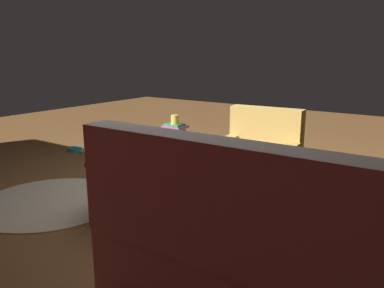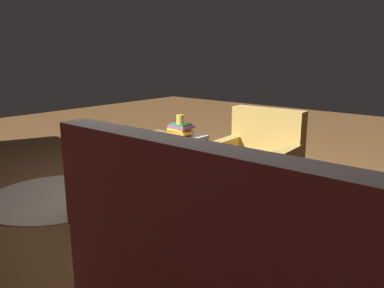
# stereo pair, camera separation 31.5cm
# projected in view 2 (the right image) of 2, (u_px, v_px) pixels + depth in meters

# --- Properties ---
(ground) EXTENTS (12.00, 12.00, 0.00)m
(ground) POSITION_uv_depth(u_px,v_px,m) (206.00, 190.00, 3.89)
(ground) COLOR brown
(couch) EXTENTS (1.90, 0.85, 1.00)m
(couch) POSITION_uv_depth(u_px,v_px,m) (251.00, 274.00, 1.82)
(couch) COLOR silver
(couch) RESTS_ON ground
(armchair) EXTENTS (0.71, 0.72, 0.87)m
(armchair) POSITION_uv_depth(u_px,v_px,m) (255.00, 170.00, 3.32)
(armchair) COLOR tan
(armchair) RESTS_ON ground
(laptop_desk) EXTENTS (0.56, 0.44, 0.48)m
(laptop_desk) POSITION_uv_depth(u_px,v_px,m) (126.00, 167.00, 3.19)
(laptop_desk) COLOR olive
(laptop_desk) RESTS_ON ground
(laptop) EXTENTS (0.35, 0.29, 0.21)m
(laptop) POSITION_uv_depth(u_px,v_px,m) (121.00, 156.00, 3.14)
(laptop) COLOR silver
(laptop) RESTS_ON laptop_desk
(wicker_hamper) EXTENTS (0.45, 0.45, 0.48)m
(wicker_hamper) POSITION_uv_depth(u_px,v_px,m) (180.00, 157.00, 4.18)
(wicker_hamper) COLOR brown
(wicker_hamper) RESTS_ON ground
(book_stack_hamper) EXTENTS (0.26, 0.20, 0.14)m
(book_stack_hamper) POSITION_uv_depth(u_px,v_px,m) (180.00, 130.00, 4.11)
(book_stack_hamper) COLOR red
(book_stack_hamper) RESTS_ON wicker_hamper
(yellow_mug) EXTENTS (0.08, 0.08, 0.10)m
(yellow_mug) POSITION_uv_depth(u_px,v_px,m) (180.00, 120.00, 4.02)
(yellow_mug) COLOR #E5D14C
(yellow_mug) RESTS_ON book_stack_hamper
(ottoman) EXTENTS (0.40, 0.40, 0.36)m
(ottoman) POSITION_uv_depth(u_px,v_px,m) (158.00, 138.00, 4.82)
(ottoman) COLOR #AD8442
(ottoman) RESTS_ON ground
(circular_rug) EXTENTS (1.32, 1.32, 0.01)m
(circular_rug) POSITION_uv_depth(u_px,v_px,m) (56.00, 197.00, 3.69)
(circular_rug) COLOR beige
(circular_rug) RESTS_ON ground
(pet_bowl_steel) EXTENTS (0.20, 0.20, 0.05)m
(pet_bowl_steel) POSITION_uv_depth(u_px,v_px,m) (102.00, 150.00, 5.38)
(pet_bowl_steel) COLOR silver
(pet_bowl_steel) RESTS_ON ground
(pet_bowl_teal) EXTENTS (0.20, 0.20, 0.05)m
(pet_bowl_teal) POSITION_uv_depth(u_px,v_px,m) (91.00, 147.00, 5.55)
(pet_bowl_teal) COLOR teal
(pet_bowl_teal) RESTS_ON ground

